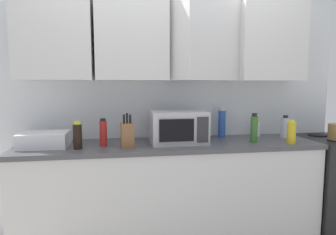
% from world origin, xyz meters
% --- Properties ---
extents(wall_back_with_cabinets, '(3.50, 0.57, 2.60)m').
position_xyz_m(wall_back_with_cabinets, '(0.00, -0.07, 1.58)').
color(wall_back_with_cabinets, white).
rests_on(wall_back_with_cabinets, ground_plane).
extents(counter_run, '(2.63, 0.63, 0.90)m').
position_xyz_m(counter_run, '(0.00, -0.30, 0.45)').
color(counter_run, silver).
rests_on(counter_run, ground_plane).
extents(microwave, '(0.48, 0.37, 0.28)m').
position_xyz_m(microwave, '(0.06, -0.31, 1.04)').
color(microwave, '#B7B7BC').
rests_on(microwave, counter_run).
extents(dish_rack, '(0.38, 0.30, 0.12)m').
position_xyz_m(dish_rack, '(-1.06, -0.30, 0.96)').
color(dish_rack, silver).
rests_on(dish_rack, counter_run).
extents(knife_block, '(0.11, 0.13, 0.28)m').
position_xyz_m(knife_block, '(-0.38, -0.43, 1.00)').
color(knife_block, brown).
rests_on(knife_block, counter_run).
extents(bottle_white_jar, '(0.07, 0.07, 0.17)m').
position_xyz_m(bottle_white_jar, '(0.91, -0.10, 0.98)').
color(bottle_white_jar, white).
rests_on(bottle_white_jar, counter_run).
extents(bottle_red_sauce, '(0.06, 0.06, 0.23)m').
position_xyz_m(bottle_red_sauce, '(-0.58, -0.34, 1.01)').
color(bottle_red_sauce, red).
rests_on(bottle_red_sauce, counter_run).
extents(bottle_green_oil, '(0.06, 0.06, 0.26)m').
position_xyz_m(bottle_green_oil, '(0.74, -0.39, 1.02)').
color(bottle_green_oil, '#386B2D').
rests_on(bottle_green_oil, counter_run).
extents(bottle_blue_cleaner, '(0.07, 0.07, 0.29)m').
position_xyz_m(bottle_blue_cleaner, '(0.55, -0.10, 1.04)').
color(bottle_blue_cleaner, '#2D56B7').
rests_on(bottle_blue_cleaner, counter_run).
extents(bottle_soy_dark, '(0.07, 0.07, 0.22)m').
position_xyz_m(bottle_soy_dark, '(-0.78, -0.43, 1.01)').
color(bottle_soy_dark, black).
rests_on(bottle_soy_dark, counter_run).
extents(bottle_yellow_mustard, '(0.07, 0.07, 0.21)m').
position_xyz_m(bottle_yellow_mustard, '(1.03, -0.50, 1.00)').
color(bottle_yellow_mustard, gold).
rests_on(bottle_yellow_mustard, counter_run).
extents(bottle_clear_tall, '(0.08, 0.08, 0.22)m').
position_xyz_m(bottle_clear_tall, '(1.15, -0.21, 1.00)').
color(bottle_clear_tall, silver).
rests_on(bottle_clear_tall, counter_run).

